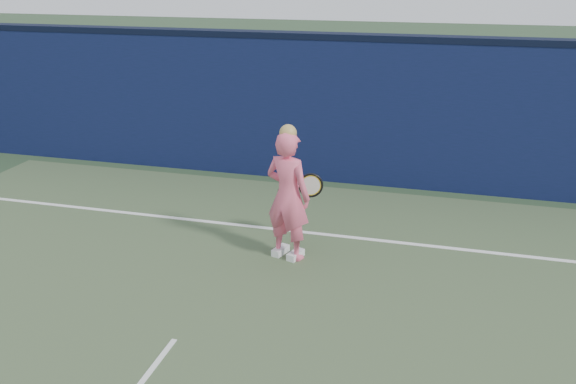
% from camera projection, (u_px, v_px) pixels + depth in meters
% --- Properties ---
extents(backstop_wall, '(24.00, 0.40, 2.50)m').
position_uv_depth(backstop_wall, '(301.00, 110.00, 10.90)').
color(backstop_wall, '#0C1637').
rests_on(backstop_wall, ground).
extents(wall_cap, '(24.00, 0.42, 0.10)m').
position_uv_depth(wall_cap, '(302.00, 35.00, 10.45)').
color(wall_cap, black).
rests_on(wall_cap, backstop_wall).
extents(player, '(0.73, 0.59, 1.82)m').
position_uv_depth(player, '(288.00, 195.00, 7.89)').
color(player, '#F86081').
rests_on(player, ground).
extents(racket, '(0.65, 0.15, 0.34)m').
position_uv_depth(racket, '(308.00, 186.00, 8.27)').
color(racket, black).
rests_on(racket, ground).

